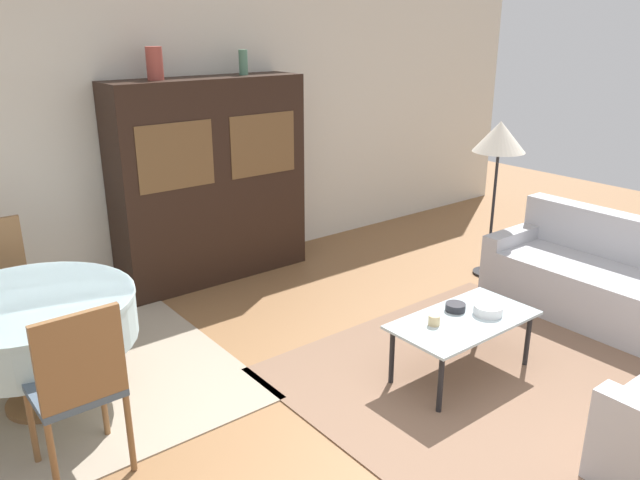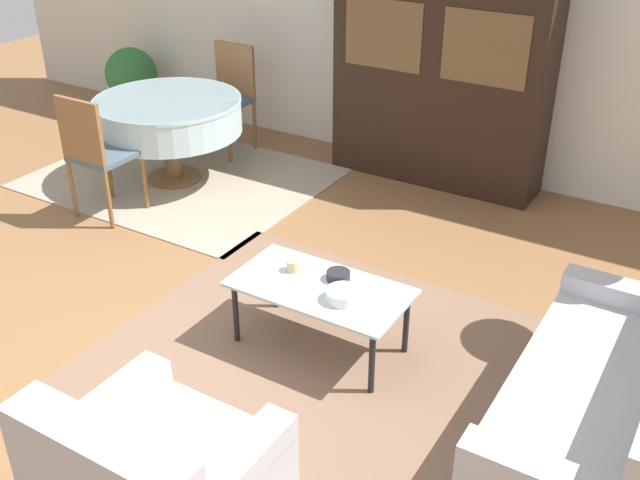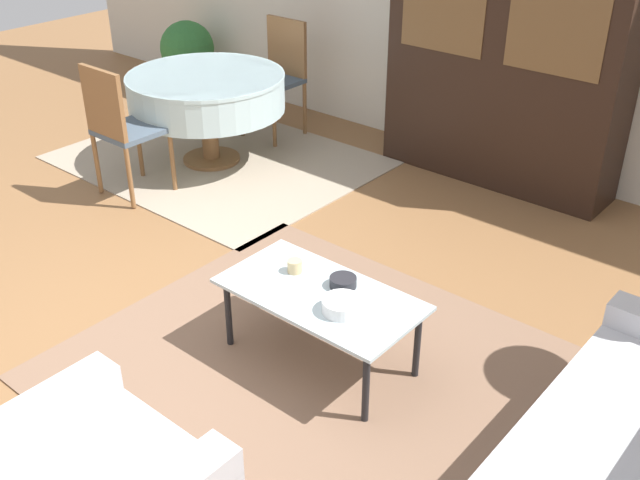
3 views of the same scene
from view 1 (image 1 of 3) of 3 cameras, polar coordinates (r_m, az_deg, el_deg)
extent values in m
plane|color=brown|center=(3.77, 11.58, -20.14)|extent=(14.00, 14.00, 0.00)
cube|color=beige|center=(5.99, -15.08, 8.77)|extent=(10.00, 0.06, 2.70)
cube|color=brown|center=(4.67, 14.26, -11.89)|extent=(2.57, 2.21, 0.01)
cube|color=gray|center=(4.65, -23.54, -13.15)|extent=(2.50, 1.95, 0.01)
cube|color=#B2B2B7|center=(5.79, 23.69, -4.24)|extent=(0.83, 1.73, 0.45)
cube|color=#B2B2B7|center=(5.92, 25.70, 0.31)|extent=(0.20, 1.73, 0.39)
cube|color=#B2B2B7|center=(6.06, 17.59, 0.42)|extent=(0.83, 0.16, 0.12)
cylinder|color=black|center=(4.12, 10.96, -12.75)|extent=(0.04, 0.04, 0.41)
cylinder|color=black|center=(4.79, 18.45, -8.61)|extent=(0.04, 0.04, 0.41)
cylinder|color=black|center=(4.37, 6.59, -10.49)|extent=(0.04, 0.04, 0.41)
cylinder|color=black|center=(5.00, 14.31, -6.93)|extent=(0.04, 0.04, 0.41)
cube|color=silver|center=(4.46, 13.01, -7.13)|extent=(1.06, 0.56, 0.02)
cube|color=black|center=(6.00, -9.95, 5.30)|extent=(1.86, 0.47, 1.91)
cube|color=brown|center=(5.52, -13.01, 7.46)|extent=(0.71, 0.01, 0.57)
cube|color=brown|center=(5.95, -5.21, 8.69)|extent=(0.71, 0.01, 0.57)
cylinder|color=brown|center=(4.60, -23.82, -13.29)|extent=(0.48, 0.48, 0.03)
cylinder|color=brown|center=(4.49, -24.18, -11.03)|extent=(0.14, 0.14, 0.45)
cylinder|color=silver|center=(4.33, -24.85, -6.72)|extent=(1.27, 1.27, 0.30)
cylinder|color=silver|center=(4.27, -25.10, -5.09)|extent=(1.28, 1.28, 0.03)
cylinder|color=brown|center=(3.97, -24.85, -15.11)|extent=(0.04, 0.04, 0.48)
cylinder|color=brown|center=(4.04, -19.20, -13.61)|extent=(0.04, 0.04, 0.48)
cylinder|color=brown|center=(3.64, -23.17, -18.24)|extent=(0.04, 0.04, 0.48)
cylinder|color=brown|center=(3.72, -16.98, -16.49)|extent=(0.04, 0.04, 0.48)
cube|color=#475666|center=(3.70, -21.54, -12.49)|extent=(0.44, 0.44, 0.04)
cube|color=brown|center=(3.40, -21.05, -10.14)|extent=(0.44, 0.04, 0.50)
cylinder|color=brown|center=(5.02, -23.71, -7.50)|extent=(0.04, 0.04, 0.48)
cylinder|color=brown|center=(5.38, -24.88, -5.87)|extent=(0.04, 0.04, 0.48)
cube|color=#475666|center=(5.07, -26.91, -4.52)|extent=(0.44, 0.44, 0.04)
cylinder|color=black|center=(6.46, 15.01, -2.88)|extent=(0.28, 0.28, 0.02)
cylinder|color=black|center=(6.25, 15.50, 2.46)|extent=(0.03, 0.03, 1.23)
cone|color=silver|center=(6.09, 16.12, 9.08)|extent=(0.49, 0.49, 0.29)
cylinder|color=tan|center=(4.31, 10.40, -7.21)|extent=(0.08, 0.08, 0.07)
cylinder|color=white|center=(4.55, 15.12, -6.16)|extent=(0.20, 0.20, 0.07)
cylinder|color=#232328|center=(4.54, 12.27, -6.01)|extent=(0.14, 0.14, 0.05)
cylinder|color=#9E4238|center=(5.63, -14.89, 15.34)|extent=(0.14, 0.14, 0.27)
cylinder|color=#4C7A60|center=(6.04, -7.03, 15.82)|extent=(0.08, 0.08, 0.23)
camera|label=2|loc=(5.19, 62.73, 14.05)|focal=42.00mm
camera|label=3|loc=(5.26, 54.05, 13.91)|focal=42.00mm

